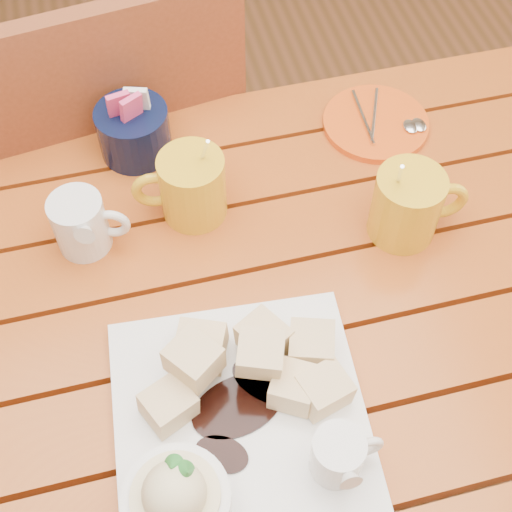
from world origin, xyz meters
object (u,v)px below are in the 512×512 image
object	(u,v)px
table	(245,348)
orange_saucer	(377,123)
dessert_plate	(231,430)
coffee_mug_right	(409,204)
coffee_mug_left	(190,186)
chair_far	(112,164)

from	to	relation	value
table	orange_saucer	bearing A→B (deg)	44.33
dessert_plate	coffee_mug_right	size ratio (longest dim) A/B	2.00
table	dessert_plate	xyz separation A→B (m)	(-0.05, -0.17, 0.14)
orange_saucer	coffee_mug_left	bearing A→B (deg)	-162.94
table	coffee_mug_right	xyz separation A→B (m)	(0.25, 0.07, 0.16)
coffee_mug_right	orange_saucer	size ratio (longest dim) A/B	0.95
dessert_plate	coffee_mug_right	distance (m)	0.39
dessert_plate	coffee_mug_right	bearing A→B (deg)	38.76
table	chair_far	size ratio (longest dim) A/B	1.26
table	coffee_mug_right	bearing A→B (deg)	16.58
dessert_plate	coffee_mug_left	bearing A→B (deg)	86.19
coffee_mug_right	orange_saucer	xyz separation A→B (m)	(0.03, 0.20, -0.05)
dessert_plate	chair_far	distance (m)	0.72
dessert_plate	orange_saucer	size ratio (longest dim) A/B	1.89
table	dessert_plate	distance (m)	0.23
coffee_mug_left	orange_saucer	xyz separation A→B (m)	(0.31, 0.10, -0.05)
table	chair_far	xyz separation A→B (m)	(-0.14, 0.50, -0.11)
coffee_mug_left	orange_saucer	world-z (taller)	coffee_mug_left
dessert_plate	orange_saucer	distance (m)	0.55
table	coffee_mug_left	distance (m)	0.24
coffee_mug_left	chair_far	distance (m)	0.43
table	coffee_mug_right	distance (m)	0.30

